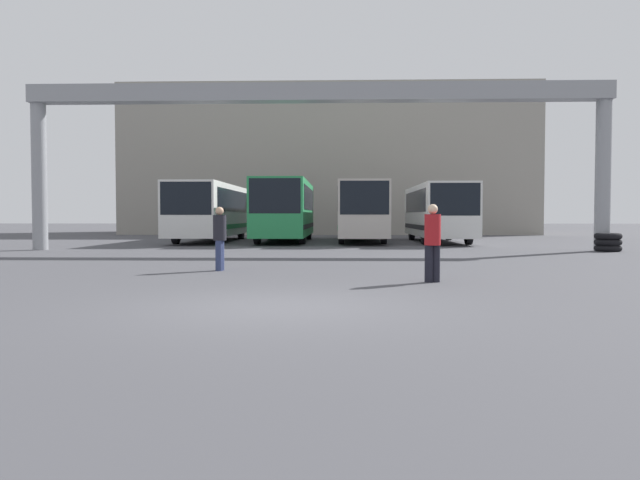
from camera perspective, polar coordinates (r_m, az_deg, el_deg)
name	(u,v)px	position (r m, az deg, el deg)	size (l,w,h in m)	color
ground_plane	(277,308)	(9.63, -3.95, -6.18)	(200.00, 200.00, 0.00)	#47474C
building_backdrop	(329,165)	(51.23, 0.84, 6.89)	(30.96, 12.00, 11.12)	gray
overhead_gantry	(317,114)	(25.49, -0.29, 11.48)	(23.33, 0.80, 6.68)	gray
bus_slot_0	(211,209)	(34.59, -9.92, 2.81)	(2.60, 11.19, 3.06)	silver
bus_slot_1	(285,207)	(33.75, -3.20, 2.99)	(2.60, 10.70, 3.21)	#268C4C
bus_slot_2	(360,209)	(34.26, 3.72, 2.87)	(2.45, 11.96, 3.09)	beige
bus_slot_3	(438,210)	(33.69, 10.73, 2.74)	(2.47, 10.06, 2.99)	silver
pedestrian_far_center	(432,241)	(13.38, 10.25, -0.08)	(0.34, 0.34, 1.65)	black
pedestrian_near_left	(220,237)	(16.15, -9.16, 0.29)	(0.34, 0.34, 1.63)	navy
tire_stack	(608,242)	(27.02, 24.83, -0.19)	(1.04, 1.04, 0.72)	black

